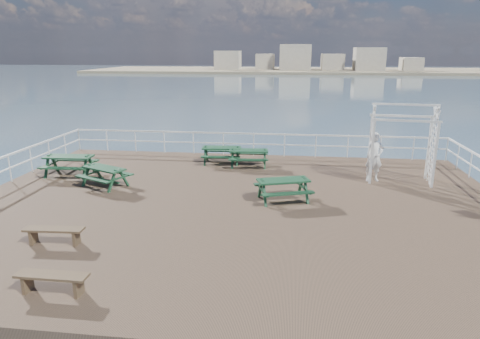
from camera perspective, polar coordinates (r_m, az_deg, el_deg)
name	(u,v)px	position (r m, az deg, el deg)	size (l,w,h in m)	color
ground	(234,208)	(14.20, -0.78, -5.16)	(18.00, 14.00, 0.30)	brown
sea_backdrop	(327,67)	(147.71, 11.54, 13.20)	(300.00, 300.00, 9.20)	#3D5166
railing	(241,159)	(16.34, 0.19, 1.39)	(17.77, 13.76, 1.10)	silver
picnic_table_a	(69,161)	(18.51, -21.85, 1.03)	(1.94, 1.59, 0.92)	#153B22
picnic_table_b	(222,152)	(19.09, -2.46, 2.41)	(1.81, 1.50, 0.83)	#153B22
picnic_table_c	(249,154)	(18.61, 1.16, 2.05)	(1.79, 1.49, 0.82)	#153B22
picnic_table_d	(104,173)	(16.60, -17.63, -0.39)	(2.09, 1.94, 0.82)	#153B22
picnic_table_e	(283,185)	(14.37, 5.78, -2.09)	(2.07, 1.86, 0.84)	#153B22
flat_bench_near	(54,232)	(12.21, -23.53, -7.67)	(1.56, 0.46, 0.44)	brown
flat_bench_far	(52,279)	(9.91, -23.77, -13.22)	(1.52, 0.38, 0.44)	brown
trellis_arbor	(401,147)	(17.39, 20.71, 2.78)	(2.52, 1.52, 2.98)	silver
person	(374,157)	(17.14, 17.48, 1.61)	(0.69, 0.46, 1.90)	silver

